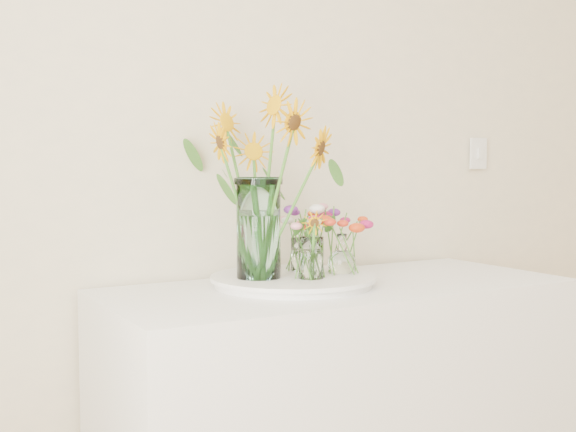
# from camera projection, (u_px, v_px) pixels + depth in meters

# --- Properties ---
(counter) EXTENTS (1.40, 0.60, 0.90)m
(counter) POSITION_uv_depth(u_px,v_px,m) (340.00, 432.00, 2.17)
(counter) COLOR white
(counter) RESTS_ON ground_plane
(tray) EXTENTS (0.46, 0.46, 0.02)m
(tray) POSITION_uv_depth(u_px,v_px,m) (293.00, 282.00, 2.12)
(tray) COLOR white
(tray) RESTS_ON counter
(mason_jar) EXTENTS (0.16, 0.16, 0.30)m
(mason_jar) POSITION_uv_depth(u_px,v_px,m) (259.00, 229.00, 2.06)
(mason_jar) COLOR #B5F2E1
(mason_jar) RESTS_ON tray
(sunflower_bouquet) EXTENTS (0.82, 0.82, 0.56)m
(sunflower_bouquet) POSITION_uv_depth(u_px,v_px,m) (258.00, 183.00, 2.05)
(sunflower_bouquet) COLOR #E6A004
(sunflower_bouquet) RESTS_ON tray
(small_vase_a) EXTENTS (0.10, 0.10, 0.12)m
(small_vase_a) POSITION_uv_depth(u_px,v_px,m) (311.00, 259.00, 2.06)
(small_vase_a) COLOR white
(small_vase_a) RESTS_ON tray
(wildflower_posy_a) EXTENTS (0.19, 0.19, 0.21)m
(wildflower_posy_a) POSITION_uv_depth(u_px,v_px,m) (311.00, 243.00, 2.06)
(wildflower_posy_a) COLOR red
(wildflower_posy_a) RESTS_ON tray
(small_vase_b) EXTENTS (0.11, 0.11, 0.12)m
(small_vase_b) POSITION_uv_depth(u_px,v_px,m) (342.00, 254.00, 2.16)
(small_vase_b) COLOR white
(small_vase_b) RESTS_ON tray
(wildflower_posy_b) EXTENTS (0.23, 0.23, 0.21)m
(wildflower_posy_b) POSITION_uv_depth(u_px,v_px,m) (342.00, 239.00, 2.16)
(wildflower_posy_b) COLOR red
(wildflower_posy_b) RESTS_ON tray
(small_vase_c) EXTENTS (0.08, 0.08, 0.11)m
(small_vase_c) POSITION_uv_depth(u_px,v_px,m) (301.00, 255.00, 2.21)
(small_vase_c) COLOR white
(small_vase_c) RESTS_ON tray
(wildflower_posy_c) EXTENTS (0.21, 0.21, 0.20)m
(wildflower_posy_c) POSITION_uv_depth(u_px,v_px,m) (301.00, 240.00, 2.21)
(wildflower_posy_c) COLOR red
(wildflower_posy_c) RESTS_ON tray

